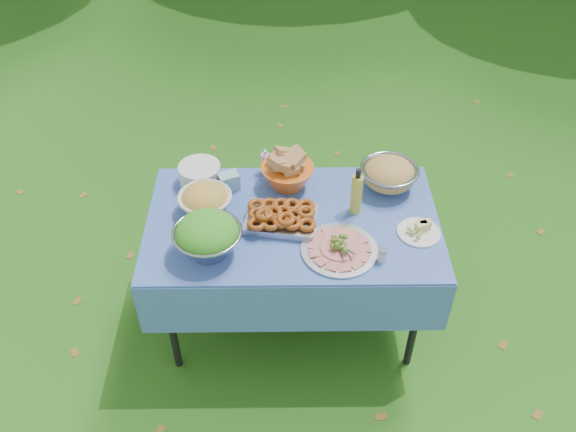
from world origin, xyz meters
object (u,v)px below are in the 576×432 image
object	(u,v)px
oil_bottle	(357,191)
salad_bowl	(207,236)
picnic_table	(292,272)
bread_bowl	(288,171)
plate_stack	(200,174)
pasta_bowl_steel	(389,174)
charcuterie_platter	(340,245)

from	to	relation	value
oil_bottle	salad_bowl	bearing A→B (deg)	-158.42
picnic_table	bread_bowl	bearing A→B (deg)	94.73
plate_stack	bread_bowl	distance (m)	0.47
picnic_table	pasta_bowl_steel	size ratio (longest dim) A/B	4.83
salad_bowl	pasta_bowl_steel	distance (m)	1.03
bread_bowl	pasta_bowl_steel	bearing A→B (deg)	-1.35
pasta_bowl_steel	charcuterie_platter	world-z (taller)	pasta_bowl_steel
salad_bowl	pasta_bowl_steel	xyz separation A→B (m)	(0.91, 0.48, -0.02)
plate_stack	pasta_bowl_steel	distance (m)	1.00
salad_bowl	bread_bowl	size ratio (longest dim) A/B	1.15
plate_stack	oil_bottle	xyz separation A→B (m)	(0.80, -0.24, 0.08)
plate_stack	pasta_bowl_steel	world-z (taller)	pasta_bowl_steel
oil_bottle	plate_stack	bearing A→B (deg)	163.31
picnic_table	charcuterie_platter	world-z (taller)	charcuterie_platter
plate_stack	oil_bottle	size ratio (longest dim) A/B	0.84
plate_stack	bread_bowl	bearing A→B (deg)	-3.53
picnic_table	oil_bottle	distance (m)	0.61
plate_stack	bread_bowl	size ratio (longest dim) A/B	0.80
salad_bowl	picnic_table	bearing A→B (deg)	28.42
bread_bowl	oil_bottle	xyz separation A→B (m)	(0.34, -0.21, 0.04)
salad_bowl	charcuterie_platter	size ratio (longest dim) A/B	0.87
charcuterie_platter	oil_bottle	size ratio (longest dim) A/B	1.38
charcuterie_platter	pasta_bowl_steel	bearing A→B (deg)	58.71
bread_bowl	picnic_table	bearing A→B (deg)	-85.27
salad_bowl	oil_bottle	world-z (taller)	oil_bottle
bread_bowl	salad_bowl	bearing A→B (deg)	-127.16
plate_stack	salad_bowl	bearing A→B (deg)	-80.34
pasta_bowl_steel	bread_bowl	bearing A→B (deg)	178.65
picnic_table	pasta_bowl_steel	distance (m)	0.74
bread_bowl	oil_bottle	distance (m)	0.40
salad_bowl	bread_bowl	bearing A→B (deg)	52.84
plate_stack	pasta_bowl_steel	size ratio (longest dim) A/B	0.74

